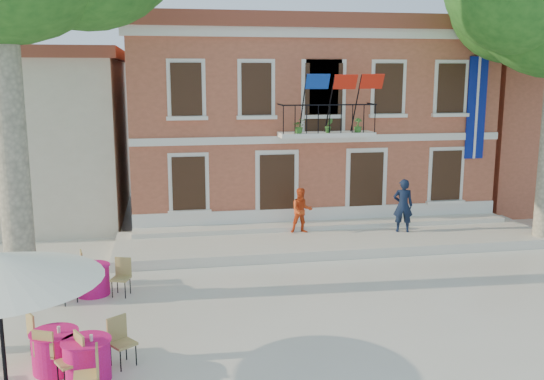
{
  "coord_description": "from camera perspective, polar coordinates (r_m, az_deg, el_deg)",
  "views": [
    {
      "loc": [
        -3.37,
        -14.09,
        5.49
      ],
      "look_at": [
        -0.22,
        3.5,
        2.06
      ],
      "focal_mm": 40.0,
      "sensor_mm": 36.0,
      "label": 1
    }
  ],
  "objects": [
    {
      "name": "terrace",
      "position": [
        19.98,
        5.84,
        -4.69
      ],
      "size": [
        14.0,
        3.4,
        0.3
      ],
      "primitive_type": "cube",
      "color": "silver",
      "rests_on": "ground"
    },
    {
      "name": "cafe_table_3",
      "position": [
        16.07,
        -16.54,
        -7.95
      ],
      "size": [
        1.83,
        1.78,
        0.95
      ],
      "color": "#D11388",
      "rests_on": "ground"
    },
    {
      "name": "main_building",
      "position": [
        24.73,
        2.43,
        6.89
      ],
      "size": [
        13.5,
        9.59,
        7.5
      ],
      "color": "#BD5F44",
      "rests_on": "ground"
    },
    {
      "name": "neighbor_west",
      "position": [
        25.93,
        -23.88,
        4.91
      ],
      "size": [
        9.4,
        9.4,
        6.4
      ],
      "color": "beige",
      "rests_on": "ground"
    },
    {
      "name": "pedestrian_orange",
      "position": [
        20.03,
        2.8,
        -1.95
      ],
      "size": [
        0.74,
        0.58,
        1.5
      ],
      "primitive_type": "imported",
      "rotation": [
        0.0,
        0.0,
        -0.02
      ],
      "color": "#D74419",
      "rests_on": "terrace"
    },
    {
      "name": "cafe_table_1",
      "position": [
        12.4,
        -19.75,
        -13.94
      ],
      "size": [
        1.29,
        1.88,
        0.95
      ],
      "color": "#D11388",
      "rests_on": "ground"
    },
    {
      "name": "ground",
      "position": [
        15.49,
        3.13,
        -9.9
      ],
      "size": [
        90.0,
        90.0,
        0.0
      ],
      "primitive_type": "plane",
      "color": "beige",
      "rests_on": "ground"
    },
    {
      "name": "pedestrian_navy",
      "position": [
        20.58,
        12.22,
        -1.43
      ],
      "size": [
        0.75,
        0.59,
        1.79
      ],
      "primitive_type": "imported",
      "rotation": [
        0.0,
        0.0,
        2.86
      ],
      "color": "black",
      "rests_on": "terrace"
    },
    {
      "name": "cafe_table_0",
      "position": [
        11.87,
        -17.01,
        -14.86
      ],
      "size": [
        1.86,
        1.71,
        0.95
      ],
      "color": "#D11388",
      "rests_on": "ground"
    }
  ]
}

